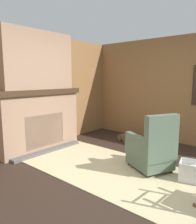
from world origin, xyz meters
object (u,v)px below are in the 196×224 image
object	(u,v)px
armchair	(152,150)
decorative_plate_on_mantel	(40,84)
storage_case	(59,85)
firewood_stack	(129,138)
oil_lamp_vase	(26,84)

from	to	relation	value
armchair	decorative_plate_on_mantel	size ratio (longest dim) A/B	4.41
armchair	storage_case	size ratio (longest dim) A/B	4.47
firewood_stack	oil_lamp_vase	bearing A→B (deg)	-119.99
decorative_plate_on_mantel	firewood_stack	bearing A→B (deg)	54.64
armchair	decorative_plate_on_mantel	xyz separation A→B (m)	(-2.46, -0.45, 1.07)
decorative_plate_on_mantel	oil_lamp_vase	bearing A→B (deg)	-86.81
firewood_stack	oil_lamp_vase	size ratio (longest dim) A/B	1.79
armchair	firewood_stack	bearing A→B (deg)	-19.24
armchair	firewood_stack	xyz separation A→B (m)	(-1.24, 1.26, -0.28)
armchair	storage_case	world-z (taller)	storage_case
armchair	decorative_plate_on_mantel	distance (m)	2.72
firewood_stack	decorative_plate_on_mantel	distance (m)	2.50
oil_lamp_vase	firewood_stack	bearing A→B (deg)	60.01
armchair	decorative_plate_on_mantel	world-z (taller)	decorative_plate_on_mantel
firewood_stack	decorative_plate_on_mantel	bearing A→B (deg)	-125.36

